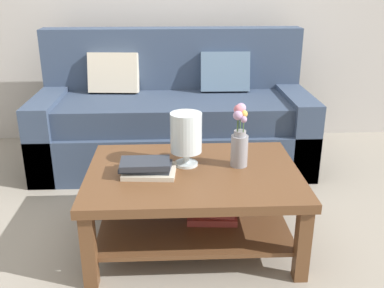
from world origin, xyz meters
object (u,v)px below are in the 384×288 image
at_px(coffee_table, 194,191).
at_px(flower_pitcher, 240,140).
at_px(glass_hurricane_vase, 186,134).
at_px(book_stack_main, 147,167).
at_px(couch, 174,119).

height_order(coffee_table, flower_pitcher, flower_pitcher).
bearing_deg(flower_pitcher, glass_hurricane_vase, 175.81).
distance_m(book_stack_main, flower_pitcher, 0.53).
distance_m(coffee_table, flower_pitcher, 0.38).
relative_size(couch, flower_pitcher, 6.03).
height_order(book_stack_main, glass_hurricane_vase, glass_hurricane_vase).
bearing_deg(couch, coffee_table, -85.08).
xyz_separation_m(coffee_table, flower_pitcher, (0.25, 0.06, 0.28)).
height_order(couch, book_stack_main, couch).
bearing_deg(glass_hurricane_vase, coffee_table, -63.31).
relative_size(glass_hurricane_vase, flower_pitcher, 0.86).
bearing_deg(book_stack_main, glass_hurricane_vase, 26.43).
height_order(coffee_table, book_stack_main, book_stack_main).
bearing_deg(couch, flower_pitcher, -72.91).
bearing_deg(glass_hurricane_vase, couch, 93.21).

